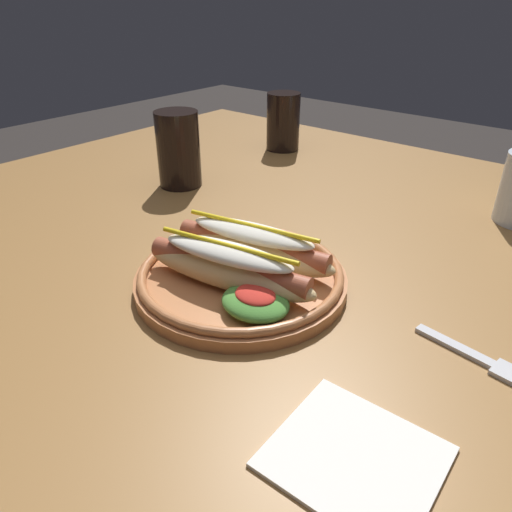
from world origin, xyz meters
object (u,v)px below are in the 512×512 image
at_px(fork, 480,359).
at_px(extra_cup, 178,149).
at_px(hot_dog_plate, 241,269).
at_px(soda_cup, 283,122).
at_px(napkin, 355,457).

relative_size(fork, extra_cup, 0.87).
xyz_separation_m(hot_dog_plate, extra_cup, (-0.33, 0.20, 0.04)).
relative_size(hot_dog_plate, extra_cup, 1.93).
relative_size(soda_cup, extra_cup, 0.92).
height_order(extra_cup, napkin, extra_cup).
height_order(hot_dog_plate, soda_cup, soda_cup).
bearing_deg(extra_cup, soda_cup, 88.47).
height_order(soda_cup, extra_cup, extra_cup).
xyz_separation_m(hot_dog_plate, napkin, (0.24, -0.13, -0.02)).
height_order(soda_cup, napkin, soda_cup).
relative_size(fork, napkin, 0.93).
distance_m(hot_dog_plate, fork, 0.29).
relative_size(hot_dog_plate, fork, 2.22).
bearing_deg(hot_dog_plate, extra_cup, 149.15).
bearing_deg(hot_dog_plate, fork, 10.50).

